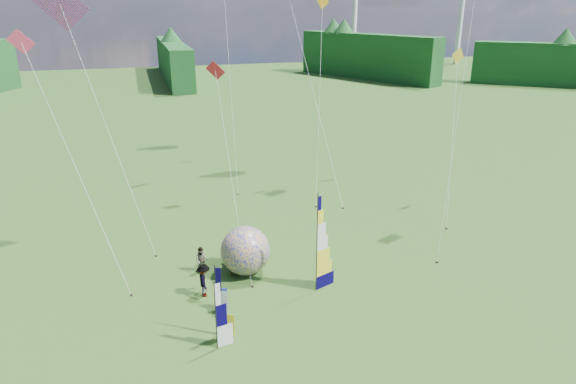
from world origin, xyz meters
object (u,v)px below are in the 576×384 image
object	(u,v)px
spectator_b	(202,260)
spectator_d	(234,249)
kite_whale	(313,80)
side_banner_far	(216,317)
spectator_a	(234,263)
side_banner_left	(216,302)
spectator_c	(204,280)
camp_chair	(222,302)
feather_banner_main	(317,245)
bol_inflatable	(245,251)

from	to	relation	value
spectator_b	spectator_d	distance (m)	2.13
kite_whale	side_banner_far	bearing A→B (deg)	-135.59
spectator_a	kite_whale	xyz separation A→B (m)	(9.55, 14.29, 7.90)
spectator_a	kite_whale	distance (m)	18.92
side_banner_left	spectator_c	distance (m)	3.76
spectator_a	camp_chair	world-z (taller)	spectator_a
spectator_c	spectator_a	bearing A→B (deg)	-46.70
side_banner_far	spectator_b	bearing A→B (deg)	74.68
spectator_d	camp_chair	xyz separation A→B (m)	(-1.62, -4.99, -0.32)
feather_banner_main	spectator_c	bearing A→B (deg)	146.74
feather_banner_main	spectator_d	bearing A→B (deg)	107.54
camp_chair	spectator_d	bearing A→B (deg)	79.28
feather_banner_main	bol_inflatable	xyz separation A→B (m)	(-3.21, 2.97, -1.30)
spectator_a	camp_chair	distance (m)	3.72
spectator_d	kite_whale	distance (m)	17.57
bol_inflatable	spectator_c	world-z (taller)	bol_inflatable
spectator_b	kite_whale	xyz separation A→B (m)	(11.25, 13.42, 7.90)
spectator_d	camp_chair	size ratio (longest dim) A/B	1.55
bol_inflatable	spectator_c	xyz separation A→B (m)	(-2.59, -1.78, -0.49)
spectator_b	camp_chair	bearing A→B (deg)	-63.06
spectator_b	spectator_d	size ratio (longest dim) A/B	0.87
feather_banner_main	spectator_a	xyz separation A→B (m)	(-3.89, 2.87, -1.92)
feather_banner_main	kite_whale	xyz separation A→B (m)	(5.65, 17.16, 5.98)
side_banner_far	spectator_b	size ratio (longest dim) A/B	2.11
spectator_c	spectator_d	xyz separation A→B (m)	(2.22, 3.19, -0.01)
bol_inflatable	kite_whale	distance (m)	18.24
side_banner_far	feather_banner_main	bearing A→B (deg)	16.90
feather_banner_main	spectator_d	distance (m)	5.94
feather_banner_main	bol_inflatable	bearing A→B (deg)	115.55
spectator_a	camp_chair	bearing A→B (deg)	-133.94
feather_banner_main	side_banner_far	bearing A→B (deg)	-171.65
bol_inflatable	spectator_d	xyz separation A→B (m)	(-0.37, 1.41, -0.50)
spectator_b	spectator_c	bearing A→B (deg)	-72.86
spectator_d	kite_whale	size ratio (longest dim) A/B	0.10
bol_inflatable	spectator_c	size ratio (longest dim) A/B	1.54
side_banner_left	kite_whale	xyz separation A→B (m)	(11.34, 19.62, 6.89)
spectator_c	camp_chair	bearing A→B (deg)	-159.49
kite_whale	spectator_a	bearing A→B (deg)	-140.05
side_banner_far	kite_whale	bearing A→B (deg)	47.62
bol_inflatable	camp_chair	distance (m)	4.18
spectator_a	spectator_b	world-z (taller)	spectator_b
feather_banner_main	spectator_a	world-z (taller)	feather_banner_main
side_banner_far	bol_inflatable	world-z (taller)	side_banner_far
spectator_b	spectator_c	distance (m)	2.56
bol_inflatable	spectator_c	bearing A→B (deg)	-145.54
side_banner_left	camp_chair	bearing A→B (deg)	98.89
side_banner_far	spectator_b	distance (m)	7.19
spectator_c	spectator_d	size ratio (longest dim) A/B	1.01
kite_whale	spectator_c	bearing A→B (deg)	-141.95
spectator_c	kite_whale	xyz separation A→B (m)	(11.45, 15.97, 7.77)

